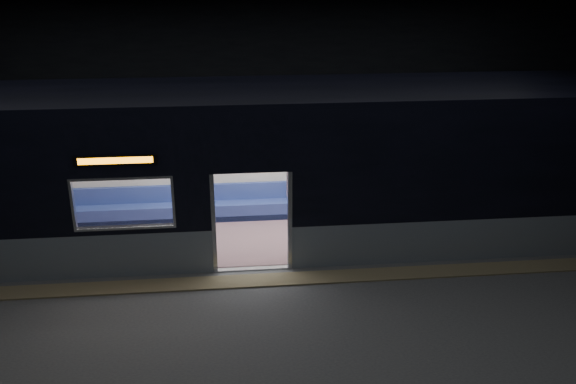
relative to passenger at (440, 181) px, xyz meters
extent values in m
cube|color=#47494C|center=(-4.64, -3.55, -0.84)|extent=(24.00, 14.00, 0.01)
cube|color=black|center=(-4.64, -3.55, 4.15)|extent=(24.00, 14.00, 0.04)
cube|color=black|center=(-4.64, 3.43, 1.67)|extent=(24.00, 0.04, 5.00)
cube|color=#8C7F59|center=(-4.64, -3.00, -0.82)|extent=(22.80, 0.50, 0.03)
cube|color=gray|center=(0.21, -2.49, -0.38)|extent=(8.30, 0.12, 0.90)
cube|color=black|center=(0.21, -2.49, 1.22)|extent=(8.30, 0.12, 2.30)
cube|color=black|center=(-4.64, -2.49, 1.79)|extent=(1.40, 0.12, 1.15)
cube|color=#B7BABC|center=(-5.38, -2.49, 0.19)|extent=(0.08, 0.14, 2.05)
cube|color=#B7BABC|center=(-3.90, -2.49, 0.19)|extent=(0.08, 0.14, 2.05)
cube|color=black|center=(-7.09, -2.57, 1.56)|extent=(1.50, 0.04, 0.18)
cube|color=orange|center=(-7.09, -2.57, 1.56)|extent=(1.34, 0.03, 0.12)
cube|color=beige|center=(-4.64, 0.39, 0.77)|extent=(18.00, 0.12, 3.20)
cube|color=black|center=(-4.64, -1.05, 2.44)|extent=(18.00, 3.00, 0.15)
cube|color=#825E66|center=(-4.64, -1.05, -0.81)|extent=(17.76, 2.76, 0.04)
cube|color=beige|center=(-4.64, -1.05, 1.52)|extent=(17.76, 2.76, 0.10)
cube|color=#334994|center=(-4.64, 0.07, -0.59)|extent=(11.00, 0.48, 0.41)
cube|color=#334994|center=(-4.64, 0.26, -0.18)|extent=(11.00, 0.10, 0.40)
cube|color=#866169|center=(-7.94, -2.14, -0.59)|extent=(4.40, 0.48, 0.41)
cube|color=#866169|center=(-1.34, -2.14, -0.59)|extent=(4.40, 0.48, 0.41)
cylinder|color=silver|center=(-5.59, -2.18, 0.34)|extent=(0.04, 0.04, 2.26)
cylinder|color=silver|center=(-5.59, 0.08, 0.34)|extent=(0.04, 0.04, 2.26)
cylinder|color=silver|center=(-3.69, -2.18, 0.34)|extent=(0.04, 0.04, 2.26)
cylinder|color=silver|center=(-3.69, 0.08, 0.34)|extent=(0.04, 0.04, 2.26)
cylinder|color=silver|center=(-4.64, 0.03, 1.12)|extent=(11.00, 0.03, 0.03)
cube|color=black|center=(-0.11, -0.16, -0.29)|extent=(0.18, 0.50, 0.17)
cube|color=black|center=(0.11, -0.16, -0.29)|extent=(0.18, 0.50, 0.17)
cylinder|color=black|center=(-0.11, -0.39, -0.58)|extent=(0.12, 0.12, 0.43)
cylinder|color=black|center=(0.11, -0.39, -0.58)|extent=(0.12, 0.12, 0.43)
cube|color=pink|center=(0.00, 0.04, -0.27)|extent=(0.43, 0.24, 0.21)
cylinder|color=pink|center=(0.00, 0.08, 0.10)|extent=(0.47, 0.47, 0.56)
sphere|color=tan|center=(0.00, 0.05, 0.50)|extent=(0.22, 0.22, 0.22)
sphere|color=black|center=(0.00, 0.10, 0.54)|extent=(0.24, 0.24, 0.24)
cube|color=black|center=(0.03, -0.24, -0.13)|extent=(0.33, 0.28, 0.16)
cube|color=white|center=(-0.84, 0.31, 0.61)|extent=(0.90, 0.03, 0.58)
camera|label=1|loc=(-5.07, -13.36, 4.91)|focal=38.00mm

